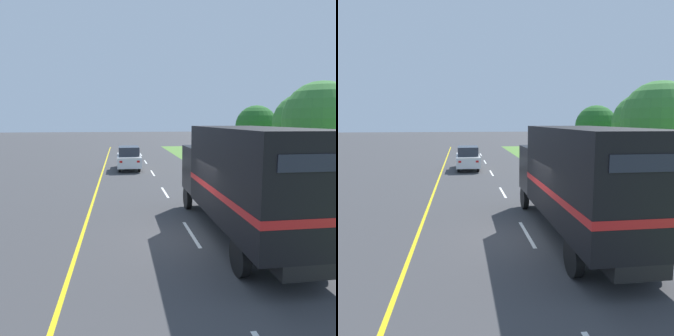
% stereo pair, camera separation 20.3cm
% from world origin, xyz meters
% --- Properties ---
extents(ground_plane, '(200.00, 200.00, 0.00)m').
position_xyz_m(ground_plane, '(0.00, 0.00, 0.00)').
color(ground_plane, '#3D3D3F').
extents(edge_line_yellow, '(0.12, 53.30, 0.01)m').
position_xyz_m(edge_line_yellow, '(-3.70, 11.41, 0.00)').
color(edge_line_yellow, yellow).
rests_on(edge_line_yellow, ground).
extents(centre_dash_near, '(0.12, 2.60, 0.01)m').
position_xyz_m(centre_dash_near, '(0.00, 0.33, 0.00)').
color(centre_dash_near, white).
rests_on(centre_dash_near, ground).
extents(centre_dash_mid_a, '(0.12, 2.60, 0.01)m').
position_xyz_m(centre_dash_mid_a, '(0.00, 6.93, 0.00)').
color(centre_dash_mid_a, white).
rests_on(centre_dash_mid_a, ground).
extents(centre_dash_mid_b, '(0.12, 2.60, 0.01)m').
position_xyz_m(centre_dash_mid_b, '(0.00, 13.53, 0.00)').
color(centre_dash_mid_b, white).
rests_on(centre_dash_mid_b, ground).
extents(centre_dash_far, '(0.12, 2.60, 0.01)m').
position_xyz_m(centre_dash_far, '(0.00, 20.13, 0.00)').
color(centre_dash_far, white).
rests_on(centre_dash_far, ground).
extents(centre_dash_farthest, '(0.12, 2.60, 0.01)m').
position_xyz_m(centre_dash_farthest, '(0.00, 26.73, 0.00)').
color(centre_dash_farthest, white).
rests_on(centre_dash_farthest, ground).
extents(horse_trailer_truck, '(2.40, 8.58, 3.66)m').
position_xyz_m(horse_trailer_truck, '(1.57, -0.31, 2.03)').
color(horse_trailer_truck, black).
rests_on(horse_trailer_truck, ground).
extents(lead_car_white, '(1.80, 4.21, 1.83)m').
position_xyz_m(lead_car_white, '(-1.68, 15.58, 0.93)').
color(lead_car_white, black).
rests_on(lead_car_white, ground).
extents(highway_sign, '(2.14, 0.09, 3.01)m').
position_xyz_m(highway_sign, '(6.36, 4.63, 1.92)').
color(highway_sign, '#9E9EA3').
rests_on(highway_sign, ground).
extents(roadside_tree_near, '(4.43, 4.43, 6.18)m').
position_xyz_m(roadside_tree_near, '(9.47, 7.93, 3.96)').
color(roadside_tree_near, brown).
rests_on(roadside_tree_near, ground).
extents(roadside_tree_mid, '(4.43, 4.43, 5.92)m').
position_xyz_m(roadside_tree_mid, '(11.45, 13.19, 3.69)').
color(roadside_tree_mid, '#4C3823').
rests_on(roadside_tree_mid, ground).
extents(roadside_tree_far, '(3.98, 3.98, 5.29)m').
position_xyz_m(roadside_tree_far, '(10.74, 20.08, 3.30)').
color(roadside_tree_far, '#4C3823').
rests_on(roadside_tree_far, ground).
extents(delineator_post, '(0.08, 0.08, 0.95)m').
position_xyz_m(delineator_post, '(4.35, 0.39, 0.51)').
color(delineator_post, white).
rests_on(delineator_post, ground).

